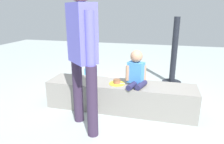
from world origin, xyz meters
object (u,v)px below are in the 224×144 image
cake_plate (117,82)px  cake_box_white (113,82)px  water_bottle_near_gift (141,79)px  adult_standing (82,43)px  handbag_black_leather (77,86)px  water_bottle_far_side (127,80)px  gift_bag (90,75)px  child_seated (136,70)px  party_cup_red (146,90)px

cake_plate → cake_box_white: bearing=107.9°
water_bottle_near_gift → adult_standing: bearing=-105.6°
water_bottle_near_gift → handbag_black_leather: (-1.03, -0.71, 0.02)m
water_bottle_far_side → gift_bag: bearing=179.4°
child_seated → party_cup_red: bearing=82.9°
water_bottle_far_side → water_bottle_near_gift: bearing=31.3°
cake_plate → water_bottle_near_gift: 1.21m
child_seated → adult_standing: 0.87m
water_bottle_far_side → cake_box_white: water_bottle_far_side is taller
adult_standing → gift_bag: (-0.53, 1.55, -0.89)m
cake_plate → adult_standing: bearing=-116.2°
cake_plate → water_bottle_far_side: size_ratio=0.94×
water_bottle_far_side → handbag_black_leather: handbag_black_leather is taller
adult_standing → party_cup_red: bearing=64.3°
child_seated → party_cup_red: (0.09, 0.74, -0.56)m
adult_standing → cake_plate: adult_standing is taller
adult_standing → handbag_black_leather: 1.46m
cake_plate → gift_bag: bearing=128.1°
water_bottle_near_gift → party_cup_red: water_bottle_near_gift is taller
adult_standing → water_bottle_far_side: size_ratio=7.18×
cake_plate → handbag_black_leather: cake_plate is taller
water_bottle_near_gift → handbag_black_leather: size_ratio=0.67×
gift_bag → handbag_black_leather: (-0.03, -0.57, -0.03)m
adult_standing → water_bottle_near_gift: adult_standing is taller
cake_box_white → party_cup_red: bearing=-15.8°
child_seated → gift_bag: child_seated is taller
child_seated → cake_box_white: child_seated is taller
child_seated → gift_bag: 1.53m
child_seated → adult_standing: bearing=-133.9°
adult_standing → water_bottle_far_side: (0.23, 1.55, -0.93)m
cake_plate → gift_bag: cake_plate is taller
party_cup_red → adult_standing: bearing=-115.7°
cake_plate → cake_box_white: cake_plate is taller
cake_box_white → child_seated: bearing=-58.7°
cake_plate → cake_box_white: 1.04m
water_bottle_near_gift → party_cup_red: (0.15, -0.41, -0.05)m
child_seated → adult_standing: (-0.53, -0.55, 0.43)m
child_seated → cake_box_white: bearing=121.3°
water_bottle_near_gift → water_bottle_far_side: (-0.24, -0.15, 0.01)m
handbag_black_leather → cake_plate: bearing=-28.4°
child_seated → gift_bag: bearing=136.4°
cake_plate → party_cup_red: cake_plate is taller
party_cup_red → water_bottle_near_gift: bearing=109.8°
child_seated → handbag_black_leather: size_ratio=1.50×
water_bottle_far_side → party_cup_red: (0.39, -0.26, -0.06)m
adult_standing → gift_bag: adult_standing is taller
adult_standing → cake_box_white: adult_standing is taller
water_bottle_far_side → party_cup_red: water_bottle_far_side is taller
party_cup_red → handbag_black_leather: 1.21m
adult_standing → party_cup_red: adult_standing is taller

